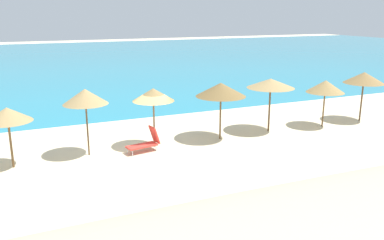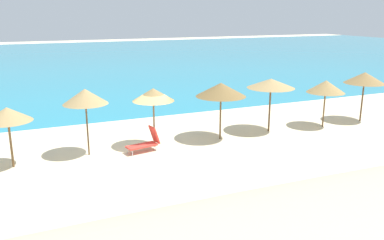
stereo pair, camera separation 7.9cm
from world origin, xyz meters
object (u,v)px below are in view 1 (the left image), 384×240
object	(u,v)px
beach_umbrella_6	(271,83)
beach_umbrella_4	(153,95)
beach_umbrella_5	(221,90)
lounge_chair_0	(146,142)
beach_umbrella_2	(7,115)
beach_umbrella_3	(85,97)
beach_umbrella_8	(364,78)
beach_umbrella_7	(325,86)

from	to	relation	value
beach_umbrella_6	beach_umbrella_4	bearing A→B (deg)	-179.87
beach_umbrella_5	lounge_chair_0	distance (m)	4.47
beach_umbrella_2	lounge_chair_0	bearing A→B (deg)	-3.09
beach_umbrella_3	beach_umbrella_4	distance (m)	3.04
beach_umbrella_4	beach_umbrella_6	xyz separation A→B (m)	(6.39, 0.01, 0.08)
beach_umbrella_6	beach_umbrella_5	bearing A→B (deg)	-176.94
beach_umbrella_3	beach_umbrella_6	world-z (taller)	beach_umbrella_3
beach_umbrella_6	beach_umbrella_8	world-z (taller)	beach_umbrella_8
beach_umbrella_5	beach_umbrella_6	xyz separation A→B (m)	(2.99, 0.16, 0.07)
beach_umbrella_7	beach_umbrella_4	bearing A→B (deg)	177.64
beach_umbrella_8	beach_umbrella_2	bearing A→B (deg)	179.64
beach_umbrella_3	beach_umbrella_8	size ratio (longest dim) A/B	1.04
beach_umbrella_4	beach_umbrella_5	distance (m)	3.40
beach_umbrella_5	beach_umbrella_7	distance (m)	6.28
beach_umbrella_7	beach_umbrella_8	world-z (taller)	beach_umbrella_8
beach_umbrella_6	lounge_chair_0	xyz separation A→B (m)	(-6.95, -0.50, -2.13)
beach_umbrella_4	beach_umbrella_7	bearing A→B (deg)	-2.36
beach_umbrella_7	beach_umbrella_3	bearing A→B (deg)	177.89
beach_umbrella_5	beach_umbrella_8	size ratio (longest dim) A/B	0.99
beach_umbrella_4	beach_umbrella_8	xyz separation A→B (m)	(12.51, -0.31, 0.03)
beach_umbrella_5	beach_umbrella_8	xyz separation A→B (m)	(9.12, -0.16, 0.03)
beach_umbrella_4	beach_umbrella_6	size ratio (longest dim) A/B	0.99
beach_umbrella_3	beach_umbrella_7	size ratio (longest dim) A/B	1.15
beach_umbrella_8	lounge_chair_0	xyz separation A→B (m)	(-13.07, -0.18, -2.09)
beach_umbrella_7	beach_umbrella_6	bearing A→B (deg)	172.83
beach_umbrella_2	beach_umbrella_7	distance (m)	15.80
beach_umbrella_6	beach_umbrella_7	distance (m)	3.32
beach_umbrella_8	beach_umbrella_7	bearing A→B (deg)	-178.19
beach_umbrella_2	beach_umbrella_7	bearing A→B (deg)	-0.75
beach_umbrella_6	lounge_chair_0	distance (m)	7.29
beach_umbrella_2	beach_umbrella_6	size ratio (longest dim) A/B	0.89
beach_umbrella_2	lounge_chair_0	size ratio (longest dim) A/B	1.58
beach_umbrella_2	beach_umbrella_5	distance (m)	9.53
beach_umbrella_6	lounge_chair_0	size ratio (longest dim) A/B	1.78
beach_umbrella_2	beach_umbrella_3	bearing A→B (deg)	4.80
beach_umbrella_6	beach_umbrella_7	bearing A→B (deg)	-7.17
beach_umbrella_4	lounge_chair_0	size ratio (longest dim) A/B	1.76
beach_umbrella_5	beach_umbrella_7	xyz separation A→B (m)	(6.27, -0.25, -0.25)
beach_umbrella_4	beach_umbrella_5	size ratio (longest dim) A/B	0.98
beach_umbrella_2	beach_umbrella_4	xyz separation A→B (m)	(6.13, 0.19, 0.27)
beach_umbrella_6	beach_umbrella_8	distance (m)	6.13
beach_umbrella_6	beach_umbrella_8	bearing A→B (deg)	-3.01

